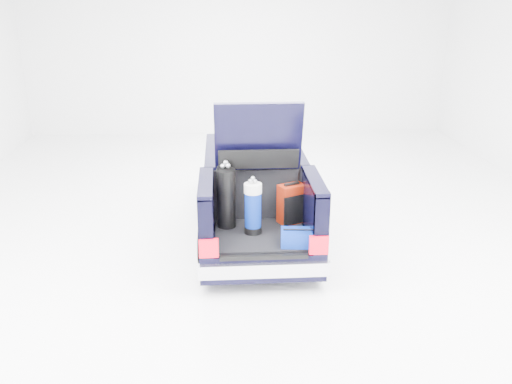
{
  "coord_description": "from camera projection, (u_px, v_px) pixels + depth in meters",
  "views": [
    {
      "loc": [
        -0.54,
        -8.67,
        3.93
      ],
      "look_at": [
        0.0,
        -0.5,
        0.89
      ],
      "focal_mm": 38.0,
      "sensor_mm": 36.0,
      "label": 1
    }
  ],
  "objects": [
    {
      "name": "black_golf_bag",
      "position": [
        226.0,
        198.0,
        8.01
      ],
      "size": [
        0.3,
        0.32,
        1.01
      ],
      "rotation": [
        0.0,
        0.0,
        0.06
      ],
      "color": "black",
      "rests_on": "car"
    },
    {
      "name": "ground",
      "position": [
        254.0,
        229.0,
        9.51
      ],
      "size": [
        14.0,
        14.0,
        0.0
      ],
      "primitive_type": "plane",
      "color": "white",
      "rests_on": "ground"
    },
    {
      "name": "car",
      "position": [
        254.0,
        191.0,
        9.38
      ],
      "size": [
        1.87,
        4.65,
        2.47
      ],
      "color": "black",
      "rests_on": "ground"
    },
    {
      "name": "blue_duffel",
      "position": [
        298.0,
        238.0,
        7.53
      ],
      "size": [
        0.49,
        0.35,
        0.24
      ],
      "rotation": [
        0.0,
        0.0,
        -0.11
      ],
      "color": "navy",
      "rests_on": "car"
    },
    {
      "name": "red_suitcase",
      "position": [
        291.0,
        204.0,
        8.21
      ],
      "size": [
        0.45,
        0.4,
        0.64
      ],
      "rotation": [
        0.0,
        0.0,
        0.43
      ],
      "color": "#6A1203",
      "rests_on": "car"
    },
    {
      "name": "blue_golf_bag",
      "position": [
        253.0,
        208.0,
        7.82
      ],
      "size": [
        0.26,
        0.26,
        0.86
      ],
      "rotation": [
        0.0,
        0.0,
        -0.02
      ],
      "color": "black",
      "rests_on": "car"
    }
  ]
}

